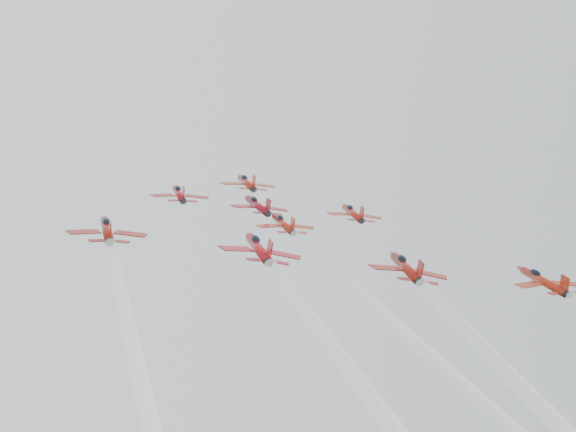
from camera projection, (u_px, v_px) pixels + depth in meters
name	position (u px, v px, depth m)	size (l,w,h in m)	color
jet_lead	(247.00, 182.00, 142.03)	(10.02, 12.56, 8.90)	#AC2010
jet_row2_left	(179.00, 194.00, 121.12)	(8.94, 11.20, 7.94)	#9E0F10
jet_row2_center	(257.00, 205.00, 123.28)	(9.27, 11.61, 8.23)	maroon
jet_row2_right	(352.00, 213.00, 131.34)	(9.38, 11.75, 8.32)	#B21C10
jet_center	(398.00, 335.00, 74.21)	(8.61, 78.15, 53.43)	#B32011
jet_rear_farleft	(141.00, 410.00, 50.66)	(9.27, 84.11, 57.50)	maroon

